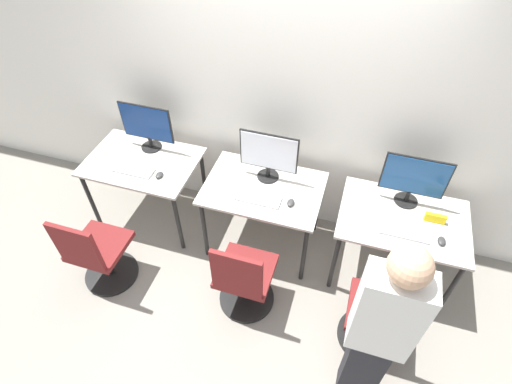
% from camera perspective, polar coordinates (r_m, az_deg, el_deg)
% --- Properties ---
extents(ground_plane, '(20.00, 20.00, 0.00)m').
position_cam_1_polar(ground_plane, '(3.82, -0.65, -11.01)').
color(ground_plane, gray).
extents(wall_back, '(12.00, 0.05, 2.80)m').
position_cam_1_polar(wall_back, '(3.42, 3.59, 13.93)').
color(wall_back, silver).
rests_on(wall_back, ground_plane).
extents(desk_left, '(1.02, 0.71, 0.75)m').
position_cam_1_polar(desk_left, '(3.92, -15.81, 3.36)').
color(desk_left, '#BCB7AD').
rests_on(desk_left, ground_plane).
extents(monitor_left, '(0.51, 0.19, 0.47)m').
position_cam_1_polar(monitor_left, '(3.85, -15.33, 9.11)').
color(monitor_left, black).
rests_on(monitor_left, desk_left).
extents(keyboard_left, '(0.38, 0.14, 0.02)m').
position_cam_1_polar(keyboard_left, '(3.77, -17.14, 3.04)').
color(keyboard_left, silver).
rests_on(keyboard_left, desk_left).
extents(mouse_left, '(0.06, 0.09, 0.03)m').
position_cam_1_polar(mouse_left, '(3.65, -13.65, 2.36)').
color(mouse_left, '#333333').
rests_on(mouse_left, desk_left).
extents(office_chair_left, '(0.48, 0.48, 0.90)m').
position_cam_1_polar(office_chair_left, '(3.71, -21.62, -8.41)').
color(office_chair_left, black).
rests_on(office_chair_left, ground_plane).
extents(desk_center, '(1.02, 0.71, 0.75)m').
position_cam_1_polar(desk_center, '(3.52, 1.04, -0.36)').
color(desk_center, '#BCB7AD').
rests_on(desk_center, ground_plane).
extents(monitor_center, '(0.51, 0.19, 0.47)m').
position_cam_1_polar(monitor_center, '(3.39, 1.82, 5.33)').
color(monitor_center, black).
rests_on(monitor_center, desk_center).
extents(keyboard_center, '(0.38, 0.14, 0.02)m').
position_cam_1_polar(keyboard_center, '(3.35, 0.33, -0.94)').
color(keyboard_center, silver).
rests_on(keyboard_center, desk_center).
extents(mouse_center, '(0.06, 0.09, 0.03)m').
position_cam_1_polar(mouse_center, '(3.32, 4.98, -1.54)').
color(mouse_center, '#333333').
rests_on(mouse_center, desk_center).
extents(office_chair_center, '(0.48, 0.48, 0.90)m').
position_cam_1_polar(office_chair_center, '(3.32, -1.74, -12.55)').
color(office_chair_center, black).
rests_on(office_chair_center, ground_plane).
extents(desk_right, '(1.02, 0.71, 0.75)m').
position_cam_1_polar(desk_right, '(3.49, 20.06, -4.50)').
color(desk_right, '#BCB7AD').
rests_on(desk_right, ground_plane).
extents(monitor_right, '(0.51, 0.19, 0.47)m').
position_cam_1_polar(monitor_right, '(3.40, 21.63, 1.72)').
color(monitor_right, black).
rests_on(monitor_right, desk_right).
extents(keyboard_right, '(0.38, 0.14, 0.02)m').
position_cam_1_polar(keyboard_right, '(3.32, 20.35, -5.32)').
color(keyboard_right, silver).
rests_on(keyboard_right, desk_right).
extents(mouse_right, '(0.06, 0.09, 0.03)m').
position_cam_1_polar(mouse_right, '(3.36, 25.00, -6.36)').
color(mouse_right, '#333333').
rests_on(mouse_right, desk_right).
extents(office_chair_right, '(0.48, 0.48, 0.90)m').
position_cam_1_polar(office_chair_right, '(3.27, 16.65, -17.24)').
color(office_chair_right, black).
rests_on(office_chair_right, ground_plane).
extents(person_right, '(0.36, 0.22, 1.70)m').
position_cam_1_polar(person_right, '(2.60, 17.28, -18.22)').
color(person_right, '#232328').
rests_on(person_right, ground_plane).
extents(placard_right, '(0.16, 0.03, 0.08)m').
position_cam_1_polar(placard_right, '(3.46, 24.23, -3.42)').
color(placard_right, yellow).
rests_on(placard_right, desk_right).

